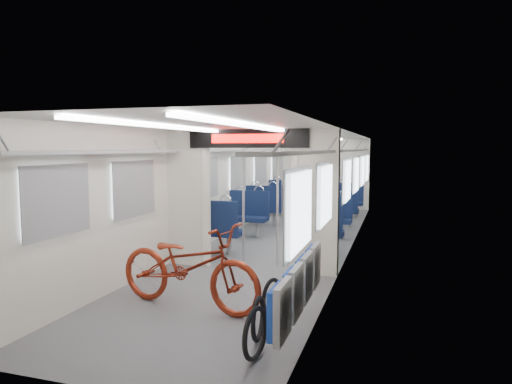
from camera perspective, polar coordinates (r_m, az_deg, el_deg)
carriage at (r=9.10m, az=2.58°, el=2.37°), size 12.00×12.02×2.31m
bicycle at (r=5.81m, az=-8.42°, el=-9.07°), size 2.15×1.08×1.08m
flip_bench at (r=4.88m, az=5.43°, el=-11.39°), size 0.12×2.10×0.51m
bike_hoop_a at (r=4.50m, az=-0.07°, el=-17.56°), size 0.12×0.52×0.52m
bike_hoop_b at (r=4.91m, az=0.25°, el=-15.82°), size 0.08×0.48×0.47m
bike_hoop_c at (r=5.64m, az=1.99°, el=-13.12°), size 0.15×0.44×0.44m
seat_bay_near_left at (r=9.52m, az=-2.83°, el=-3.17°), size 0.94×2.22×1.14m
seat_bay_near_right at (r=9.48m, az=8.76°, el=-3.48°), size 0.89×1.96×1.06m
seat_bay_far_left at (r=12.70m, az=2.37°, el=-0.96°), size 0.95×2.27×1.16m
seat_bay_far_right at (r=12.69m, az=10.95°, el=-1.19°), size 0.91×2.05×1.09m
stanchion_near_left at (r=7.98m, az=-1.58°, el=-0.59°), size 0.04×0.04×2.30m
stanchion_near_right at (r=7.68m, az=2.70°, el=-0.83°), size 0.04×0.04×2.30m
stanchion_far_left at (r=11.04m, az=3.33°, el=1.09°), size 0.05×0.05×2.30m
stanchion_far_right at (r=10.87m, az=6.16°, el=1.00°), size 0.04×0.04×2.30m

